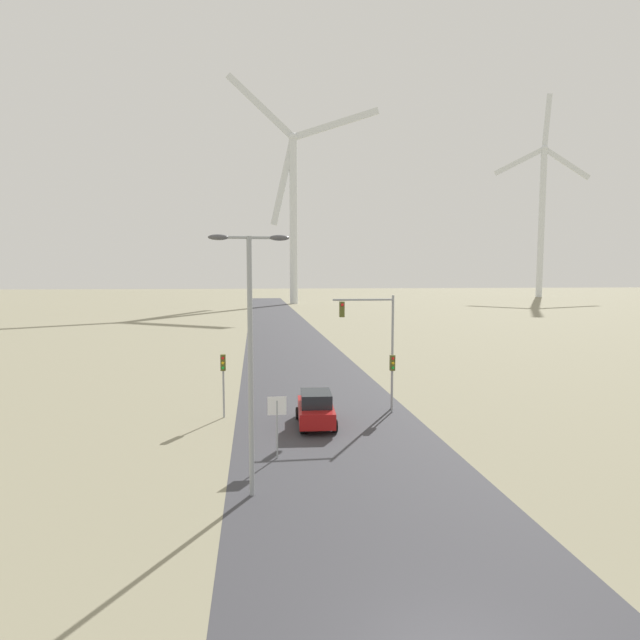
{
  "coord_description": "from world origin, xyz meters",
  "views": [
    {
      "loc": [
        -3.86,
        -8.74,
        7.89
      ],
      "look_at": [
        0.0,
        20.9,
        5.23
      ],
      "focal_mm": 28.0,
      "sensor_mm": 36.0,
      "label": 1
    }
  ],
  "objects_px": {
    "traffic_light_post_near_left": "(223,371)",
    "traffic_light_mast_overhead": "(374,331)",
    "car_approaching": "(316,409)",
    "streetlamp": "(250,334)",
    "wind_turbine_left": "(293,199)",
    "stop_sign_near": "(277,415)",
    "traffic_light_post_near_right": "(392,370)",
    "wind_turbine_center": "(542,208)"
  },
  "relations": [
    {
      "from": "streetlamp",
      "to": "wind_turbine_center",
      "type": "height_order",
      "value": "wind_turbine_center"
    },
    {
      "from": "stop_sign_near",
      "to": "traffic_light_mast_overhead",
      "type": "xyz_separation_m",
      "value": [
        5.96,
        7.2,
        2.78
      ]
    },
    {
      "from": "streetlamp",
      "to": "traffic_light_post_near_right",
      "type": "relative_size",
      "value": 2.77
    },
    {
      "from": "stop_sign_near",
      "to": "traffic_light_post_near_right",
      "type": "distance_m",
      "value": 9.45
    },
    {
      "from": "traffic_light_post_near_right",
      "to": "traffic_light_post_near_left",
      "type": "bearing_deg",
      "value": 178.89
    },
    {
      "from": "stop_sign_near",
      "to": "traffic_light_mast_overhead",
      "type": "height_order",
      "value": "traffic_light_mast_overhead"
    },
    {
      "from": "streetlamp",
      "to": "wind_turbine_left",
      "type": "distance_m",
      "value": 126.05
    },
    {
      "from": "streetlamp",
      "to": "wind_turbine_center",
      "type": "xyz_separation_m",
      "value": [
        105.24,
        156.42,
        26.71
      ]
    },
    {
      "from": "wind_turbine_center",
      "to": "traffic_light_mast_overhead",
      "type": "bearing_deg",
      "value": -123.99
    },
    {
      "from": "streetlamp",
      "to": "wind_turbine_left",
      "type": "relative_size",
      "value": 0.15
    },
    {
      "from": "streetlamp",
      "to": "traffic_light_post_near_left",
      "type": "xyz_separation_m",
      "value": [
        -1.61,
        10.17,
        -3.25
      ]
    },
    {
      "from": "traffic_light_post_near_left",
      "to": "traffic_light_mast_overhead",
      "type": "distance_m",
      "value": 8.91
    },
    {
      "from": "stop_sign_near",
      "to": "wind_turbine_center",
      "type": "height_order",
      "value": "wind_turbine_center"
    },
    {
      "from": "wind_turbine_center",
      "to": "traffic_light_post_near_right",
      "type": "bearing_deg",
      "value": -123.59
    },
    {
      "from": "stop_sign_near",
      "to": "traffic_light_post_near_right",
      "type": "height_order",
      "value": "traffic_light_post_near_right"
    },
    {
      "from": "stop_sign_near",
      "to": "wind_turbine_left",
      "type": "bearing_deg",
      "value": 85.22
    },
    {
      "from": "stop_sign_near",
      "to": "streetlamp",
      "type": "bearing_deg",
      "value": -106.68
    },
    {
      "from": "streetlamp",
      "to": "wind_turbine_center",
      "type": "bearing_deg",
      "value": 56.07
    },
    {
      "from": "traffic_light_post_near_left",
      "to": "car_approaching",
      "type": "bearing_deg",
      "value": -23.59
    },
    {
      "from": "traffic_light_post_near_right",
      "to": "wind_turbine_left",
      "type": "relative_size",
      "value": 0.05
    },
    {
      "from": "wind_turbine_left",
      "to": "wind_turbine_center",
      "type": "xyz_separation_m",
      "value": [
        94.15,
        33.02,
        3.47
      ]
    },
    {
      "from": "traffic_light_post_near_left",
      "to": "wind_turbine_center",
      "type": "xyz_separation_m",
      "value": [
        106.85,
        146.25,
        29.95
      ]
    },
    {
      "from": "traffic_light_post_near_right",
      "to": "car_approaching",
      "type": "distance_m",
      "value": 5.31
    },
    {
      "from": "traffic_light_post_near_left",
      "to": "car_approaching",
      "type": "relative_size",
      "value": 0.84
    },
    {
      "from": "stop_sign_near",
      "to": "traffic_light_post_near_left",
      "type": "xyz_separation_m",
      "value": [
        -2.68,
        6.61,
        0.71
      ]
    },
    {
      "from": "stop_sign_near",
      "to": "wind_turbine_center",
      "type": "xyz_separation_m",
      "value": [
        104.17,
        152.86,
        30.66
      ]
    },
    {
      "from": "car_approaching",
      "to": "traffic_light_post_near_left",
      "type": "bearing_deg",
      "value": 156.41
    },
    {
      "from": "streetlamp",
      "to": "car_approaching",
      "type": "bearing_deg",
      "value": 67.75
    },
    {
      "from": "traffic_light_post_near_right",
      "to": "traffic_light_mast_overhead",
      "type": "bearing_deg",
      "value": 140.56
    },
    {
      "from": "traffic_light_mast_overhead",
      "to": "streetlamp",
      "type": "bearing_deg",
      "value": -123.17
    },
    {
      "from": "streetlamp",
      "to": "wind_turbine_left",
      "type": "xyz_separation_m",
      "value": [
        11.09,
        123.39,
        23.24
      ]
    },
    {
      "from": "stop_sign_near",
      "to": "car_approaching",
      "type": "height_order",
      "value": "stop_sign_near"
    },
    {
      "from": "streetlamp",
      "to": "stop_sign_near",
      "type": "relative_size",
      "value": 3.42
    },
    {
      "from": "traffic_light_mast_overhead",
      "to": "wind_turbine_center",
      "type": "xyz_separation_m",
      "value": [
        98.21,
        145.66,
        27.88
      ]
    },
    {
      "from": "traffic_light_post_near_right",
      "to": "wind_turbine_center",
      "type": "height_order",
      "value": "wind_turbine_center"
    },
    {
      "from": "traffic_light_mast_overhead",
      "to": "wind_turbine_left",
      "type": "height_order",
      "value": "wind_turbine_left"
    },
    {
      "from": "stop_sign_near",
      "to": "traffic_light_post_near_right",
      "type": "bearing_deg",
      "value": 42.95
    },
    {
      "from": "wind_turbine_left",
      "to": "traffic_light_mast_overhead",
      "type": "bearing_deg",
      "value": -92.06
    },
    {
      "from": "traffic_light_post_near_left",
      "to": "traffic_light_mast_overhead",
      "type": "height_order",
      "value": "traffic_light_mast_overhead"
    },
    {
      "from": "stop_sign_near",
      "to": "car_approaching",
      "type": "bearing_deg",
      "value": 63.6
    },
    {
      "from": "traffic_light_post_near_right",
      "to": "traffic_light_mast_overhead",
      "type": "relative_size",
      "value": 0.5
    },
    {
      "from": "traffic_light_post_near_left",
      "to": "wind_turbine_center",
      "type": "distance_m",
      "value": 183.58
    }
  ]
}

